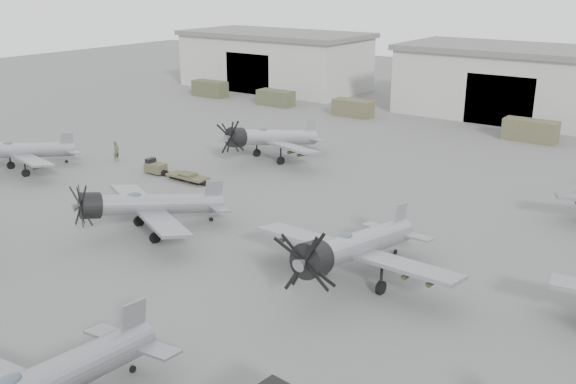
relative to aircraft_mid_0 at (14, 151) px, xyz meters
name	(u,v)px	position (x,y,z in m)	size (l,w,h in m)	color
ground	(149,314)	(28.98, -10.77, -2.03)	(220.00, 220.00, 0.00)	#555553
hangar_left	(275,60)	(-9.02, 51.19, 2.34)	(29.00, 14.80, 8.70)	#ADAEA3
hangar_center	(518,82)	(28.98, 51.19, 2.34)	(29.00, 14.80, 8.70)	#ADAEA3
support_truck_0	(210,89)	(-12.09, 39.23, -0.89)	(5.44, 2.20, 2.28)	#41432C
support_truck_1	(276,98)	(0.03, 39.23, -0.99)	(5.19, 2.20, 2.08)	#41472E
support_truck_2	(353,108)	(12.27, 39.23, -0.98)	(5.10, 2.20, 2.11)	#4B4A31
support_truck_4	(530,130)	(34.29, 39.23, -0.88)	(5.62, 2.20, 2.31)	#4C4B31
aircraft_mid_0	(14,151)	(0.00, 0.00, 0.00)	(11.25, 10.12, 4.46)	gray
aircraft_mid_1	(143,205)	(20.44, -3.27, 0.10)	(11.40, 10.34, 4.67)	gray
aircraft_mid_2	(351,248)	(35.87, -1.66, 0.31)	(12.84, 11.56, 5.15)	#919399
aircraft_far_0	(267,138)	(15.98, 16.50, 0.21)	(12.38, 11.14, 4.92)	#989BA0
tug_trailer	(168,171)	(11.99, 7.14, -1.51)	(6.84, 1.46, 1.38)	#43412C
ground_crew	(116,151)	(4.29, 7.90, -1.05)	(0.72, 0.47, 1.96)	#3D432C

